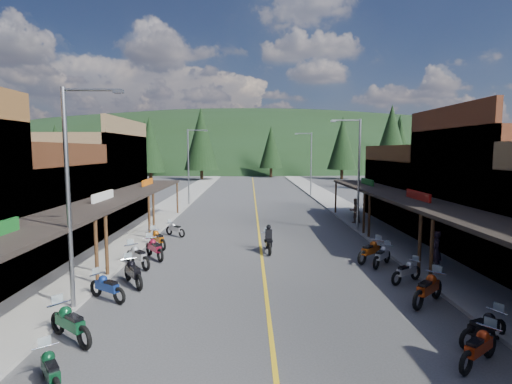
{
  "coord_description": "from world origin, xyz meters",
  "views": [
    {
      "loc": [
        -0.67,
        -20.13,
        5.83
      ],
      "look_at": [
        -0.22,
        6.78,
        3.0
      ],
      "focal_mm": 28.0,
      "sensor_mm": 36.0,
      "label": 1
    }
  ],
  "objects_px": {
    "pine_3": "(271,147)",
    "bike_west_4": "(70,322)",
    "shop_east_2": "(509,192)",
    "bike_west_8": "(154,247)",
    "pine_6": "(470,147)",
    "pine_7": "(118,144)",
    "bike_east_4": "(484,326)",
    "streetlight_3": "(310,161)",
    "pine_10": "(150,145)",
    "pine_1": "(145,144)",
    "pine_8": "(106,149)",
    "pine_4": "(342,143)",
    "pine_0": "(56,147)",
    "pine_2": "(201,139)",
    "bike_west_10": "(175,229)",
    "pine_9": "(400,147)",
    "streetlight_0": "(72,189)",
    "bike_west_5": "(107,286)",
    "pedestrian_east_b": "(355,211)",
    "bike_east_6": "(406,271)",
    "streetlight_1": "(190,163)",
    "pedestrian_east_a": "(436,251)",
    "pine_5": "(399,141)",
    "rider_on_bike": "(268,241)",
    "pine_11": "(391,141)",
    "shop_east_3": "(430,192)",
    "bike_east_3": "(479,346)",
    "shop_west_3": "(82,180)",
    "bike_east_7": "(382,255)",
    "bike_west_7": "(138,255)",
    "shop_west_2": "(11,211)",
    "streetlight_2": "(357,170)",
    "bike_east_5": "(428,287)",
    "bike_west_9": "(158,238)",
    "bike_east_8": "(371,250)"
  },
  "relations": [
    {
      "from": "pine_3",
      "to": "bike_west_4",
      "type": "bearing_deg",
      "value": -97.75
    },
    {
      "from": "shop_east_2",
      "to": "bike_west_8",
      "type": "height_order",
      "value": "shop_east_2"
    },
    {
      "from": "pine_6",
      "to": "pine_7",
      "type": "height_order",
      "value": "pine_7"
    },
    {
      "from": "bike_east_4",
      "to": "streetlight_3",
      "type": "bearing_deg",
      "value": 153.99
    },
    {
      "from": "pine_10",
      "to": "pine_1",
      "type": "bearing_deg",
      "value": 106.7
    },
    {
      "from": "pine_8",
      "to": "pine_4",
      "type": "bearing_deg",
      "value": 26.57
    },
    {
      "from": "pine_0",
      "to": "pine_8",
      "type": "bearing_deg",
      "value": -50.71
    },
    {
      "from": "pine_2",
      "to": "bike_west_10",
      "type": "relative_size",
      "value": 7.54
    },
    {
      "from": "pine_3",
      "to": "pine_9",
      "type": "relative_size",
      "value": 1.02
    },
    {
      "from": "streetlight_0",
      "to": "bike_west_5",
      "type": "height_order",
      "value": "streetlight_0"
    },
    {
      "from": "bike_west_5",
      "to": "pedestrian_east_b",
      "type": "bearing_deg",
      "value": -6.61
    },
    {
      "from": "pine_7",
      "to": "bike_east_6",
      "type": "xyz_separation_m",
      "value": [
        38.24,
        -79.15,
        -6.69
      ]
    },
    {
      "from": "streetlight_1",
      "to": "pine_8",
      "type": "bearing_deg",
      "value": 129.9
    },
    {
      "from": "shop_east_2",
      "to": "bike_east_6",
      "type": "distance_m",
      "value": 9.44
    },
    {
      "from": "streetlight_0",
      "to": "bike_west_8",
      "type": "bearing_deg",
      "value": 80.46
    },
    {
      "from": "pine_7",
      "to": "pedestrian_east_a",
      "type": "xyz_separation_m",
      "value": [
        40.16,
        -77.82,
        -6.14
      ]
    },
    {
      "from": "shop_east_2",
      "to": "bike_east_6",
      "type": "relative_size",
      "value": 5.66
    },
    {
      "from": "streetlight_3",
      "to": "pine_5",
      "type": "xyz_separation_m",
      "value": [
        27.05,
        42.0,
        3.53
      ]
    },
    {
      "from": "streetlight_0",
      "to": "pedestrian_east_a",
      "type": "height_order",
      "value": "streetlight_0"
    },
    {
      "from": "rider_on_bike",
      "to": "pine_11",
      "type": "bearing_deg",
      "value": 58.37
    },
    {
      "from": "pine_3",
      "to": "shop_east_3",
      "type": "bearing_deg",
      "value": -79.89
    },
    {
      "from": "bike_east_3",
      "to": "shop_east_2",
      "type": "bearing_deg",
      "value": 107.5
    },
    {
      "from": "pine_5",
      "to": "shop_west_3",
      "type": "bearing_deg",
      "value": -128.21
    },
    {
      "from": "pine_10",
      "to": "shop_west_3",
      "type": "bearing_deg",
      "value": -83.78
    },
    {
      "from": "bike_west_10",
      "to": "streetlight_1",
      "type": "bearing_deg",
      "value": 44.71
    },
    {
      "from": "shop_west_3",
      "to": "rider_on_bike",
      "type": "bearing_deg",
      "value": -32.55
    },
    {
      "from": "streetlight_0",
      "to": "bike_west_10",
      "type": "distance_m",
      "value": 13.25
    },
    {
      "from": "bike_east_7",
      "to": "bike_west_5",
      "type": "bearing_deg",
      "value": -120.51
    },
    {
      "from": "shop_west_3",
      "to": "pine_6",
      "type": "xyz_separation_m",
      "value": [
        59.78,
        52.7,
        2.96
      ]
    },
    {
      "from": "pine_9",
      "to": "bike_east_3",
      "type": "height_order",
      "value": "pine_9"
    },
    {
      "from": "shop_west_3",
      "to": "bike_west_7",
      "type": "distance_m",
      "value": 14.43
    },
    {
      "from": "pine_9",
      "to": "pedestrian_east_a",
      "type": "distance_m",
      "value": 49.71
    },
    {
      "from": "streetlight_3",
      "to": "pine_0",
      "type": "xyz_separation_m",
      "value": [
        -46.95,
        32.0,
        2.02
      ]
    },
    {
      "from": "streetlight_3",
      "to": "pedestrian_east_a",
      "type": "distance_m",
      "value": 32.02
    },
    {
      "from": "pine_5",
      "to": "bike_east_3",
      "type": "height_order",
      "value": "pine_5"
    },
    {
      "from": "streetlight_3",
      "to": "pine_7",
      "type": "height_order",
      "value": "pine_7"
    },
    {
      "from": "shop_west_2",
      "to": "streetlight_3",
      "type": "bearing_deg",
      "value": 53.81
    },
    {
      "from": "streetlight_0",
      "to": "pine_1",
      "type": "distance_m",
      "value": 77.94
    },
    {
      "from": "streetlight_2",
      "to": "bike_east_5",
      "type": "height_order",
      "value": "streetlight_2"
    },
    {
      "from": "streetlight_1",
      "to": "pine_0",
      "type": "relative_size",
      "value": 0.73
    },
    {
      "from": "streetlight_3",
      "to": "pine_1",
      "type": "distance_m",
      "value": 50.65
    },
    {
      "from": "streetlight_1",
      "to": "pine_1",
      "type": "xyz_separation_m",
      "value": [
        -17.05,
        48.0,
        2.78
      ]
    },
    {
      "from": "streetlight_2",
      "to": "pine_6",
      "type": "distance_m",
      "value": 68.3
    },
    {
      "from": "bike_west_9",
      "to": "bike_east_8",
      "type": "distance_m",
      "value": 12.21
    },
    {
      "from": "pine_1",
      "to": "pine_6",
      "type": "height_order",
      "value": "pine_1"
    },
    {
      "from": "shop_west_2",
      "to": "bike_west_4",
      "type": "distance_m",
      "value": 12.8
    },
    {
      "from": "shop_west_3",
      "to": "bike_east_7",
      "type": "bearing_deg",
      "value": -31.03
    },
    {
      "from": "streetlight_3",
      "to": "pine_4",
      "type": "relative_size",
      "value": 0.64
    },
    {
      "from": "pine_3",
      "to": "pine_4",
      "type": "bearing_deg",
      "value": -23.2
    },
    {
      "from": "pine_7",
      "to": "bike_east_5",
      "type": "distance_m",
      "value": 90.32
    }
  ]
}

